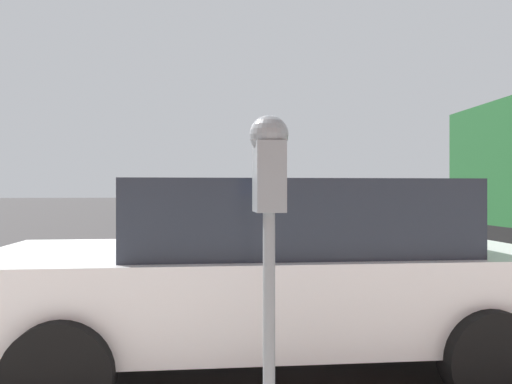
# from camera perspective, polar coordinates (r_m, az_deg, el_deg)

# --- Properties ---
(ground_plane) EXTENTS (220.00, 220.00, 0.00)m
(ground_plane) POSITION_cam_1_polar(r_m,az_deg,el_deg) (5.15, -12.39, -15.61)
(ground_plane) COLOR #3D3A3A
(parking_meter) EXTENTS (0.21, 0.19, 1.61)m
(parking_meter) POSITION_cam_1_polar(r_m,az_deg,el_deg) (2.41, 1.49, -0.19)
(parking_meter) COLOR gray
(parking_meter) RESTS_ON sidewalk
(car_white) EXTENTS (2.13, 4.34, 1.48)m
(car_white) POSITION_cam_1_polar(r_m,az_deg,el_deg) (4.02, 1.92, -8.69)
(car_white) COLOR silver
(car_white) RESTS_ON ground_plane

